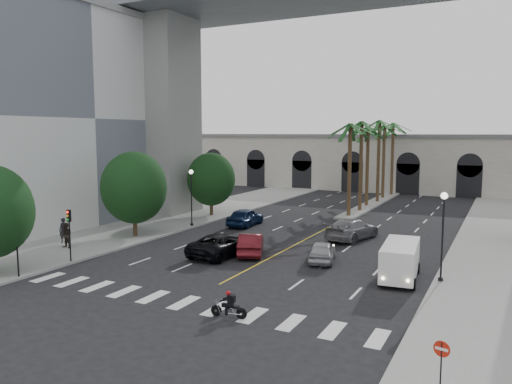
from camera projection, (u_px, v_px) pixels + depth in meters
name	position (u px, v px, depth m)	size (l,w,h in m)	color
ground	(200.00, 294.00, 27.06)	(140.00, 140.00, 0.00)	black
sidewalk_left	(154.00, 225.00, 47.07)	(8.00, 100.00, 0.15)	gray
sidewalk_right	(510.00, 262.00, 33.59)	(8.00, 100.00, 0.15)	gray
median	(372.00, 204.00, 60.70)	(2.00, 24.00, 0.20)	gray
building_left	(34.00, 116.00, 48.59)	(16.50, 32.50, 20.60)	silver
pier_building	(400.00, 162.00, 75.26)	(71.00, 10.50, 8.50)	beige
bridge	(372.00, 18.00, 42.81)	(75.00, 13.00, 26.00)	gray
palm_a	(350.00, 129.00, 50.78)	(3.20, 3.20, 10.30)	#47331E
palm_b	(362.00, 127.00, 54.24)	(3.20, 3.20, 10.60)	#47331E
palm_c	(368.00, 131.00, 57.97)	(3.20, 3.20, 10.10)	#47331E
palm_d	(379.00, 125.00, 61.27)	(3.20, 3.20, 10.90)	#47331E
palm_e	(385.00, 129.00, 64.98)	(3.20, 3.20, 10.40)	#47331E
palm_f	(393.00, 127.00, 68.35)	(3.20, 3.20, 10.70)	#47331E
street_tree_mid	(134.00, 188.00, 41.25)	(5.44, 5.44, 7.21)	#382616
street_tree_far	(211.00, 179.00, 51.92)	(5.04, 5.04, 6.68)	#382616
lamp_post_left_far	(191.00, 193.00, 45.97)	(0.40, 0.40, 5.35)	black
lamp_post_right	(443.00, 229.00, 28.64)	(0.40, 0.40, 5.35)	black
traffic_signal_near	(17.00, 238.00, 29.62)	(0.25, 0.18, 3.65)	black
traffic_signal_far	(69.00, 227.00, 33.16)	(0.25, 0.18, 3.65)	black
motorcycle_rider	(230.00, 305.00, 23.58)	(1.82, 0.50, 1.32)	black
car_a	(322.00, 251.00, 33.91)	(1.66, 4.13, 1.41)	#A1A1A5
car_b	(251.00, 244.00, 35.84)	(1.64, 4.72, 1.55)	#541017
car_c	(222.00, 245.00, 35.52)	(2.67, 5.78, 1.61)	black
car_d	(352.00, 229.00, 40.93)	(2.39, 5.89, 1.71)	slate
car_e	(245.00, 217.00, 46.89)	(2.01, 4.99, 1.70)	#0D1D3D
cargo_van	(400.00, 260.00, 29.65)	(2.47, 5.29, 2.19)	white
pedestrian_a	(63.00, 230.00, 38.93)	(0.72, 0.47, 1.97)	black
pedestrian_b	(66.00, 235.00, 37.17)	(0.93, 0.72, 1.91)	black
do_not_enter_sign	(441.00, 359.00, 15.78)	(0.53, 0.16, 2.20)	black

